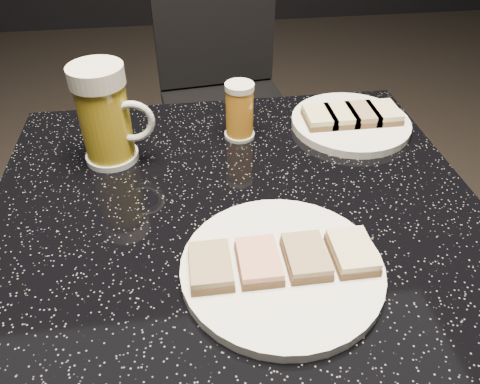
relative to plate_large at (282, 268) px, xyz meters
name	(u,v)px	position (x,y,z in m)	size (l,w,h in m)	color
plate_large	(282,268)	(0.00, 0.00, 0.00)	(0.24, 0.24, 0.01)	white
plate_small	(350,123)	(0.19, 0.32, 0.00)	(0.21, 0.21, 0.01)	white
table	(240,326)	(-0.04, 0.10, -0.25)	(0.70, 0.70, 0.75)	black
beer_mug	(106,115)	(-0.22, 0.28, 0.07)	(0.12, 0.08, 0.16)	silver
beer_tumbler	(240,111)	(-0.01, 0.32, 0.04)	(0.05, 0.05, 0.10)	silver
chair	(224,91)	(0.03, 0.99, -0.26)	(0.42, 0.42, 0.86)	black
canapes_on_plate_large	(283,259)	(0.00, 0.00, 0.02)	(0.22, 0.07, 0.02)	#4C3521
canapes_on_plate_small	(352,115)	(0.19, 0.32, 0.02)	(0.17, 0.07, 0.02)	#4C3521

